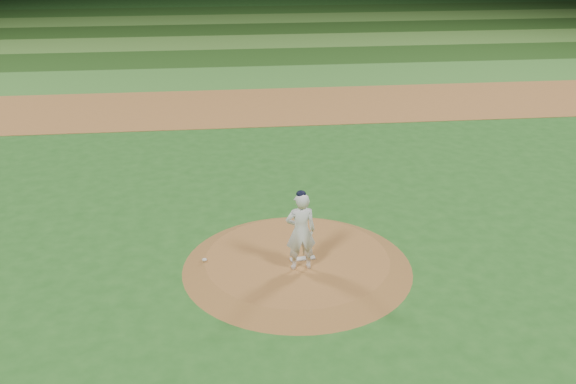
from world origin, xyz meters
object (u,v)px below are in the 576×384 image
Objects in this scene: pitcher_on_mound at (301,231)px; pitching_rubber at (303,259)px; rosin_bag at (205,260)px; pitchers_mound at (297,262)px.

pitching_rubber is at bearing 75.15° from pitcher_on_mound.
pitcher_on_mound is (2.22, -0.56, 0.93)m from rosin_bag.
pitching_rubber is (0.12, -0.08, 0.14)m from pitchers_mound.
rosin_bag is 2.47m from pitcher_on_mound.
rosin_bag is at bearing 165.73° from pitcher_on_mound.
pitcher_on_mound is at bearing -14.27° from rosin_bag.
pitchers_mound is 45.99× the size of rosin_bag.
rosin_bag is 0.06× the size of pitcher_on_mound.
pitching_rubber is at bearing -34.02° from pitchers_mound.
rosin_bag is at bearing 169.06° from pitching_rubber.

